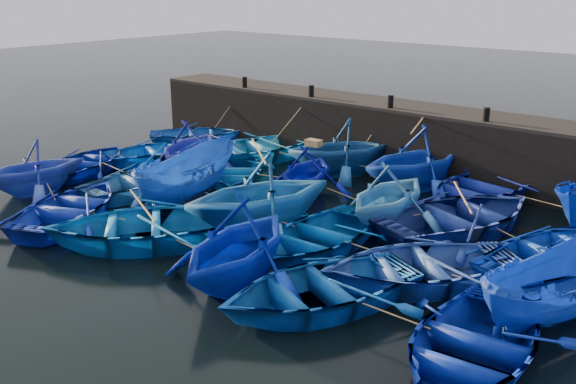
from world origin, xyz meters
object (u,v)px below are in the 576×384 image
Objects in this scene: boat_20 at (32,167)px; wooden_crate at (314,143)px; boat_0 at (197,134)px; boat_8 at (234,171)px; boat_13 at (90,161)px.

wooden_crate is (8.29, 6.01, 1.08)m from boat_20.
boat_8 reaches higher than boat_0.
wooden_crate reaches higher than boat_20.
boat_20 is 6.92× the size of wooden_crate.
boat_20 is (1.06, -9.01, 0.54)m from boat_0.
boat_8 is 8.22× the size of wooden_crate.
boat_13 is 1.16× the size of boat_20.
boat_20 is 10.30m from wooden_crate.
wooden_crate is (9.12, 3.09, 1.62)m from boat_13.
boat_20 reaches higher than boat_13.
boat_13 is (-5.60, -2.67, -0.01)m from boat_8.
wooden_crate reaches higher than boat_0.
boat_0 is at bearing -108.12° from boat_13.
wooden_crate is at bearing -33.42° from boat_8.
boat_0 is 8.00× the size of wooden_crate.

